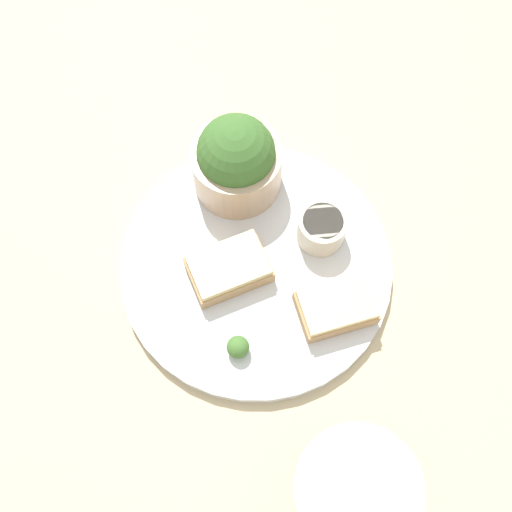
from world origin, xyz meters
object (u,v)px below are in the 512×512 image
(cheese_toast_far, at_px, (336,307))
(wine_glass, at_px, (351,492))
(salad_bowl, at_px, (236,161))
(cheese_toast_near, at_px, (229,268))
(sauce_ramekin, at_px, (322,228))

(cheese_toast_far, height_order, wine_glass, wine_glass)
(salad_bowl, bearing_deg, cheese_toast_near, 103.39)
(salad_bowl, xyz_separation_m, sauce_ramekin, (-0.10, 0.04, -0.02))
(sauce_ramekin, distance_m, cheese_toast_far, 0.09)
(cheese_toast_far, bearing_deg, sauce_ramekin, -64.73)
(sauce_ramekin, bearing_deg, cheese_toast_near, 40.95)
(cheese_toast_far, bearing_deg, wine_glass, 104.99)
(wine_glass, bearing_deg, cheese_toast_near, -48.02)
(cheese_toast_near, bearing_deg, wine_glass, 131.98)
(cheese_toast_far, distance_m, wine_glass, 0.20)
(sauce_ramekin, distance_m, wine_glass, 0.27)
(sauce_ramekin, xyz_separation_m, cheese_toast_near, (0.08, 0.07, -0.01))
(sauce_ramekin, bearing_deg, cheese_toast_far, 115.27)
(salad_bowl, bearing_deg, sauce_ramekin, 160.33)
(cheese_toast_near, xyz_separation_m, cheese_toast_far, (-0.12, 0.01, -0.00))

